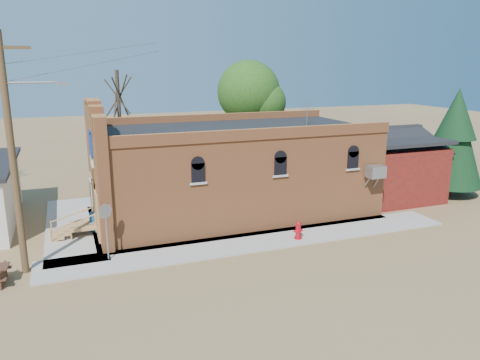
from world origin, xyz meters
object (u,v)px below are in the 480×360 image
object	(u,v)px
utility_pole	(13,151)
trash_barrel	(96,222)
fire_hydrant	(298,230)
brick_bar	(228,171)
stop_sign	(106,216)

from	to	relation	value
utility_pole	trash_barrel	bearing A→B (deg)	52.34
utility_pole	fire_hydrant	size ratio (longest dim) A/B	11.01
brick_bar	stop_sign	world-z (taller)	brick_bar
fire_hydrant	stop_sign	distance (m)	8.49
brick_bar	utility_pole	size ratio (longest dim) A/B	1.82
brick_bar	trash_barrel	size ratio (longest dim) A/B	18.57
fire_hydrant	trash_barrel	distance (m)	9.62
stop_sign	trash_barrel	size ratio (longest dim) A/B	2.71
fire_hydrant	stop_sign	xyz separation A→B (m)	(-8.35, 0.67, 1.44)
utility_pole	fire_hydrant	world-z (taller)	utility_pole
utility_pole	fire_hydrant	xyz separation A→B (m)	(11.40, -0.73, -4.29)
brick_bar	trash_barrel	distance (m)	7.20
stop_sign	trash_barrel	world-z (taller)	stop_sign
brick_bar	utility_pole	bearing A→B (deg)	-156.31
trash_barrel	brick_bar	bearing A→B (deg)	5.01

